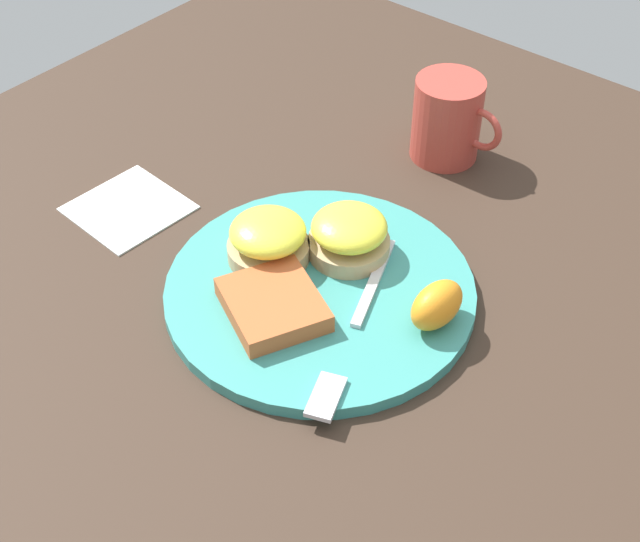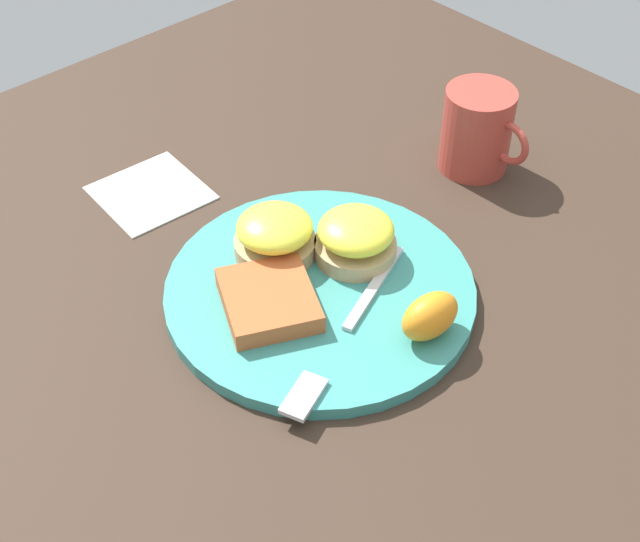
# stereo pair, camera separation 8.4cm
# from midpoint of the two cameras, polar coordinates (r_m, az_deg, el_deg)

# --- Properties ---
(ground_plane) EXTENTS (1.10, 1.10, 0.00)m
(ground_plane) POSITION_cam_midpoint_polar(r_m,az_deg,el_deg) (0.87, 2.78, -1.78)
(ground_plane) COLOR #38281E
(plate) EXTENTS (0.30, 0.30, 0.01)m
(plate) POSITION_cam_midpoint_polar(r_m,az_deg,el_deg) (0.86, 2.80, -1.44)
(plate) COLOR teal
(plate) RESTS_ON ground_plane
(sandwich_benedict_left) EXTENTS (0.08, 0.08, 0.05)m
(sandwich_benedict_left) POSITION_cam_midpoint_polar(r_m,az_deg,el_deg) (0.88, 5.05, 2.01)
(sandwich_benedict_left) COLOR tan
(sandwich_benedict_left) RESTS_ON plate
(sandwich_benedict_right) EXTENTS (0.08, 0.08, 0.05)m
(sandwich_benedict_right) POSITION_cam_midpoint_polar(r_m,az_deg,el_deg) (0.87, -0.35, 2.09)
(sandwich_benedict_right) COLOR tan
(sandwich_benedict_right) RESTS_ON plate
(hashbrown_patty) EXTENTS (0.12, 0.12, 0.02)m
(hashbrown_patty) POSITION_cam_midpoint_polar(r_m,az_deg,el_deg) (0.83, -0.40, -2.00)
(hashbrown_patty) COLOR #B9572D
(hashbrown_patty) RESTS_ON plate
(orange_wedge) EXTENTS (0.04, 0.06, 0.04)m
(orange_wedge) POSITION_cam_midpoint_polar(r_m,az_deg,el_deg) (0.81, 10.03, -3.01)
(orange_wedge) COLOR orange
(orange_wedge) RESTS_ON plate
(fork) EXTENTS (0.10, 0.23, 0.00)m
(fork) POSITION_cam_midpoint_polar(r_m,az_deg,el_deg) (0.81, 4.42, -4.34)
(fork) COLOR silver
(fork) RESTS_ON plate
(cup) EXTENTS (0.11, 0.08, 0.10)m
(cup) POSITION_cam_midpoint_polar(r_m,az_deg,el_deg) (1.02, 12.43, 8.70)
(cup) COLOR #B23D33
(cup) RESTS_ON ground_plane
(napkin) EXTENTS (0.12, 0.12, 0.00)m
(napkin) POSITION_cam_midpoint_polar(r_m,az_deg,el_deg) (1.00, -8.43, 4.91)
(napkin) COLOR white
(napkin) RESTS_ON ground_plane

